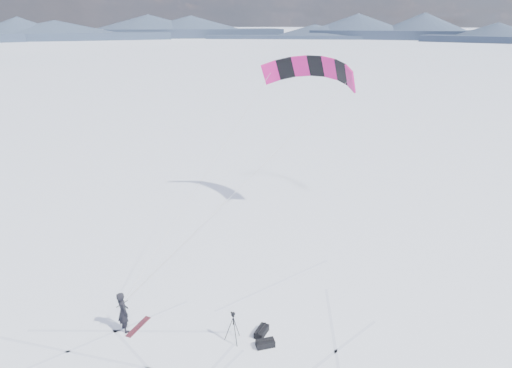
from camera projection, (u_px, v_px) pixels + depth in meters
ground at (199, 348)px, 16.27m from camera, size 1800.00×1800.00×0.00m
horizon_hills at (195, 282)px, 15.22m from camera, size 704.00×705.94×8.00m
snow_tracks at (195, 366)px, 15.42m from camera, size 17.62×14.39×0.01m
snowkiter at (126, 330)px, 17.20m from camera, size 0.45×0.67×1.77m
snowboard at (138, 327)px, 17.37m from camera, size 1.26×0.92×0.04m
tripod at (233, 323)px, 16.34m from camera, size 0.65×0.62×1.30m
gear_bag_a at (262, 331)px, 16.91m from camera, size 0.81×0.67×0.33m
gear_bag_b at (265, 343)px, 16.29m from camera, size 0.78×0.56×0.32m
power_kite at (312, 71)px, 25.40m from camera, size 15.33×7.99×8.50m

